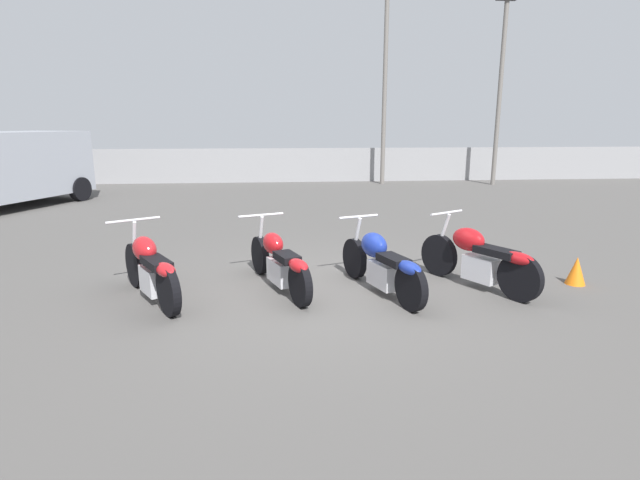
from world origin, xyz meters
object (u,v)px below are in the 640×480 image
motorcycle_slot_0 (151,269)px  motorcycle_slot_1 (279,262)px  light_pole_left (501,74)px  motorcycle_slot_2 (382,264)px  light_pole_right (386,50)px  motorcycle_slot_3 (479,258)px  traffic_cone_near (576,271)px

motorcycle_slot_0 → motorcycle_slot_1: motorcycle_slot_0 is taller
light_pole_left → motorcycle_slot_2: 13.94m
light_pole_right → motorcycle_slot_2: size_ratio=4.12×
motorcycle_slot_3 → traffic_cone_near: 1.48m
light_pole_left → motorcycle_slot_3: size_ratio=3.68×
motorcycle_slot_0 → motorcycle_slot_3: bearing=-29.1°
light_pole_right → traffic_cone_near: 13.04m
motorcycle_slot_1 → traffic_cone_near: (4.22, -0.16, -0.19)m
light_pole_right → motorcycle_slot_2: 13.35m
motorcycle_slot_1 → motorcycle_slot_2: (1.37, -0.29, 0.03)m
light_pole_right → motorcycle_slot_2: bearing=-102.2°
motorcycle_slot_3 → motorcycle_slot_0: bearing=152.0°
motorcycle_slot_2 → traffic_cone_near: size_ratio=4.95×
light_pole_left → motorcycle_slot_1: bearing=-125.5°
traffic_cone_near → motorcycle_slot_3: bearing=-178.9°
motorcycle_slot_3 → traffic_cone_near: size_ratio=4.46×
light_pole_right → motorcycle_slot_3: 13.05m
motorcycle_slot_1 → motorcycle_slot_3: size_ratio=1.14×
motorcycle_slot_2 → motorcycle_slot_3: bearing=-14.8°
light_pole_left → light_pole_right: 4.21m
motorcycle_slot_1 → traffic_cone_near: motorcycle_slot_1 is taller
motorcycle_slot_0 → light_pole_right: bearing=34.7°
motorcycle_slot_2 → traffic_cone_near: motorcycle_slot_2 is taller
traffic_cone_near → motorcycle_slot_0: bearing=-178.7°
motorcycle_slot_2 → motorcycle_slot_1: bearing=149.4°
light_pole_right → motorcycle_slot_1: bearing=-108.5°
light_pole_left → motorcycle_slot_0: (-9.76, -11.69, -3.53)m
light_pole_left → motorcycle_slot_3: bearing=-114.8°
light_pole_left → traffic_cone_near: (-3.89, -11.55, -3.76)m
motorcycle_slot_3 → motorcycle_slot_2: bearing=154.5°
light_pole_right → motorcycle_slot_2: light_pole_right is taller
light_pole_left → traffic_cone_near: light_pole_left is taller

